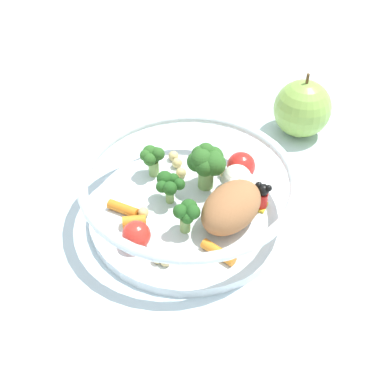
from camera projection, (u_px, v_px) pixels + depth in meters
name	position (u px, v px, depth m)	size (l,w,h in m)	color
ground_plane	(202.00, 227.00, 0.51)	(2.40, 2.40, 0.00)	silver
food_container	(201.00, 192.00, 0.51)	(0.22, 0.22, 0.06)	white
loose_apple	(302.00, 109.00, 0.61)	(0.07, 0.07, 0.08)	#8CB74C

